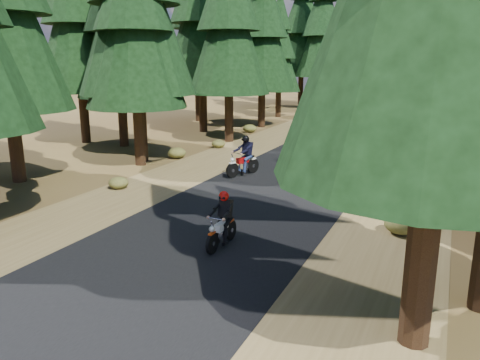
% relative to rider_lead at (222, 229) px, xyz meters
% --- Properties ---
extents(ground, '(120.00, 120.00, 0.00)m').
position_rel_rider_lead_xyz_m(ground, '(-0.72, 1.24, -0.50)').
color(ground, '#49321A').
rests_on(ground, ground).
extents(road, '(6.00, 100.00, 0.01)m').
position_rel_rider_lead_xyz_m(road, '(-0.72, 6.24, -0.49)').
color(road, black).
rests_on(road, ground).
extents(shoulder_l, '(3.20, 100.00, 0.01)m').
position_rel_rider_lead_xyz_m(shoulder_l, '(-5.32, 6.24, -0.49)').
color(shoulder_l, brown).
rests_on(shoulder_l, ground).
extents(shoulder_r, '(3.20, 100.00, 0.01)m').
position_rel_rider_lead_xyz_m(shoulder_r, '(3.88, 6.24, -0.49)').
color(shoulder_r, brown).
rests_on(shoulder_r, ground).
extents(pine_forest, '(34.59, 55.08, 16.32)m').
position_rel_rider_lead_xyz_m(pine_forest, '(-0.74, 22.28, 7.40)').
color(pine_forest, black).
rests_on(pine_forest, ground).
extents(understory_shrubs, '(15.78, 31.94, 0.63)m').
position_rel_rider_lead_xyz_m(understory_shrubs, '(0.75, 7.94, -0.23)').
color(understory_shrubs, '#474C1E').
rests_on(understory_shrubs, ground).
extents(rider_lead, '(0.50, 1.65, 1.47)m').
position_rel_rider_lead_xyz_m(rider_lead, '(0.00, 0.00, 0.00)').
color(rider_lead, silver).
rests_on(rider_lead, road).
extents(rider_follow, '(1.21, 1.98, 1.70)m').
position_rel_rider_lead_xyz_m(rider_follow, '(-2.72, 7.44, 0.08)').
color(rider_follow, maroon).
rests_on(rider_follow, road).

